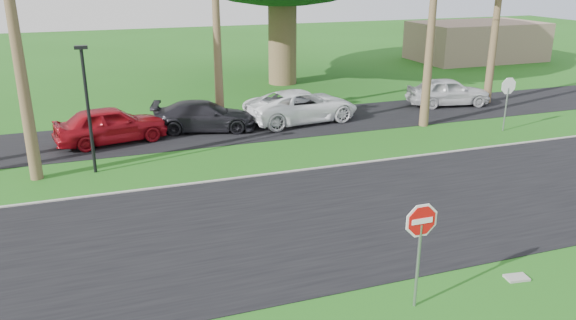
% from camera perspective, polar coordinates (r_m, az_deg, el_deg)
% --- Properties ---
extents(ground, '(120.00, 120.00, 0.00)m').
position_cam_1_polar(ground, '(15.37, 5.16, -9.00)').
color(ground, '#1E5715').
rests_on(ground, ground).
extents(road, '(120.00, 8.00, 0.02)m').
position_cam_1_polar(road, '(17.00, 2.36, -6.01)').
color(road, black).
rests_on(road, ground).
extents(parking_strip, '(120.00, 5.00, 0.02)m').
position_cam_1_polar(parking_strip, '(26.44, -6.14, 3.14)').
color(parking_strip, black).
rests_on(parking_strip, ground).
extents(curb, '(120.00, 0.12, 0.06)m').
position_cam_1_polar(curb, '(20.51, -1.85, -1.44)').
color(curb, gray).
rests_on(curb, ground).
extents(stop_sign_near, '(1.05, 0.07, 2.62)m').
position_cam_1_polar(stop_sign_near, '(12.46, 13.30, -7.36)').
color(stop_sign_near, gray).
rests_on(stop_sign_near, ground).
extents(stop_sign_far, '(1.05, 0.07, 2.62)m').
position_cam_1_polar(stop_sign_far, '(27.52, 21.42, 6.36)').
color(stop_sign_far, gray).
rests_on(stop_sign_far, ground).
extents(streetlight_right, '(0.45, 0.25, 4.64)m').
position_cam_1_polar(streetlight_right, '(21.26, -19.71, 5.56)').
color(streetlight_right, black).
rests_on(streetlight_right, ground).
extents(building_far, '(10.00, 6.00, 3.00)m').
position_cam_1_polar(building_far, '(48.84, 18.59, 11.38)').
color(building_far, gray).
rests_on(building_far, ground).
extents(car_red, '(4.95, 2.73, 1.60)m').
position_cam_1_polar(car_red, '(25.22, -17.54, 3.43)').
color(car_red, maroon).
rests_on(car_red, ground).
extents(car_dark, '(5.01, 2.98, 1.36)m').
position_cam_1_polar(car_dark, '(26.19, -8.48, 4.41)').
color(car_dark, black).
rests_on(car_dark, ground).
extents(car_minivan, '(5.84, 3.23, 1.55)m').
position_cam_1_polar(car_minivan, '(27.44, 1.44, 5.49)').
color(car_minivan, white).
rests_on(car_minivan, ground).
extents(car_pickup, '(4.69, 2.57, 1.51)m').
position_cam_1_polar(car_pickup, '(31.97, 15.96, 6.68)').
color(car_pickup, silver).
rests_on(car_pickup, ground).
extents(utility_slab, '(0.59, 0.42, 0.06)m').
position_cam_1_polar(utility_slab, '(15.04, 22.20, -11.01)').
color(utility_slab, gray).
rests_on(utility_slab, ground).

